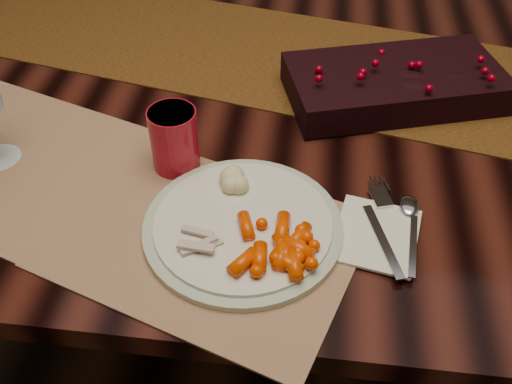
# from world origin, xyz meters

# --- Properties ---
(floor) EXTENTS (5.00, 5.00, 0.00)m
(floor) POSITION_xyz_m (0.00, 0.00, 0.00)
(floor) COLOR black
(floor) RESTS_ON ground
(dining_table) EXTENTS (1.80, 1.00, 0.75)m
(dining_table) POSITION_xyz_m (0.00, 0.00, 0.38)
(dining_table) COLOR black
(dining_table) RESTS_ON floor
(table_runner) EXTENTS (1.87, 0.75, 0.00)m
(table_runner) POSITION_xyz_m (-0.05, 0.18, 0.75)
(table_runner) COLOR #381D03
(table_runner) RESTS_ON dining_table
(centerpiece) EXTENTS (0.42, 0.30, 0.08)m
(centerpiece) POSITION_xyz_m (0.19, 0.05, 0.79)
(centerpiece) COLOR black
(centerpiece) RESTS_ON table_runner
(placemat_main) EXTENTS (0.49, 0.42, 0.00)m
(placemat_main) POSITION_xyz_m (-0.09, -0.33, 0.75)
(placemat_main) COLOR #956E4A
(placemat_main) RESTS_ON dining_table
(placemat_second) EXTENTS (0.53, 0.46, 0.00)m
(placemat_second) POSITION_xyz_m (-0.44, -0.20, 0.75)
(placemat_second) COLOR #99754D
(placemat_second) RESTS_ON dining_table
(dinner_plate) EXTENTS (0.34, 0.34, 0.02)m
(dinner_plate) POSITION_xyz_m (-0.04, -0.31, 0.76)
(dinner_plate) COLOR silver
(dinner_plate) RESTS_ON placemat_main
(baby_carrots) EXTENTS (0.13, 0.11, 0.02)m
(baby_carrots) POSITION_xyz_m (0.01, -0.36, 0.78)
(baby_carrots) COLOR #DF3D00
(baby_carrots) RESTS_ON dinner_plate
(mashed_potatoes) EXTENTS (0.08, 0.07, 0.04)m
(mashed_potatoes) POSITION_xyz_m (-0.06, -0.24, 0.79)
(mashed_potatoes) COLOR #E8D682
(mashed_potatoes) RESTS_ON dinner_plate
(turkey_shreds) EXTENTS (0.10, 0.09, 0.02)m
(turkey_shreds) POSITION_xyz_m (-0.09, -0.36, 0.78)
(turkey_shreds) COLOR #A08F83
(turkey_shreds) RESTS_ON dinner_plate
(napkin) EXTENTS (0.14, 0.15, 0.00)m
(napkin) POSITION_xyz_m (0.15, -0.30, 0.76)
(napkin) COLOR silver
(napkin) RESTS_ON placemat_main
(fork) EXTENTS (0.08, 0.18, 0.00)m
(fork) POSITION_xyz_m (0.15, -0.29, 0.76)
(fork) COLOR silver
(fork) RESTS_ON napkin
(spoon) EXTENTS (0.04, 0.15, 0.00)m
(spoon) POSITION_xyz_m (0.20, -0.29, 0.76)
(spoon) COLOR silver
(spoon) RESTS_ON napkin
(red_cup) EXTENTS (0.08, 0.08, 0.10)m
(red_cup) POSITION_xyz_m (-0.17, -0.18, 0.81)
(red_cup) COLOR #AA1023
(red_cup) RESTS_ON placemat_main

